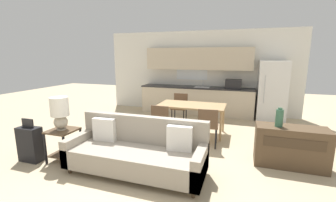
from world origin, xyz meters
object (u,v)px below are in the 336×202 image
(refrigerator, at_px, (272,91))
(vase, at_px, (279,118))
(table_lamp, at_px, (60,111))
(dining_chair_far_left, at_px, (180,106))
(dining_table, at_px, (192,107))
(dining_chair_near_left, at_px, (162,120))
(suitcase, at_px, (30,144))
(credenza, at_px, (290,147))
(side_table, at_px, (63,140))
(couch, at_px, (137,152))
(dining_chair_near_right, at_px, (208,124))

(refrigerator, height_order, vase, refrigerator)
(table_lamp, distance_m, dining_chair_far_left, 3.30)
(dining_table, height_order, dining_chair_near_left, dining_chair_near_left)
(table_lamp, bearing_deg, dining_chair_far_left, 65.16)
(dining_chair_near_left, bearing_deg, refrigerator, -133.32)
(dining_table, bearing_deg, refrigerator, 43.63)
(table_lamp, height_order, dining_chair_far_left, table_lamp)
(suitcase, bearing_deg, credenza, 15.98)
(table_lamp, distance_m, vase, 3.80)
(side_table, bearing_deg, table_lamp, 165.66)
(couch, height_order, table_lamp, table_lamp)
(dining_chair_near_right, relative_size, dining_chair_far_left, 1.00)
(dining_chair_far_left, bearing_deg, couch, -90.52)
(refrigerator, xyz_separation_m, suitcase, (-4.41, -4.31, -0.55))
(refrigerator, xyz_separation_m, dining_table, (-1.98, -1.88, -0.21))
(dining_chair_near_right, xyz_separation_m, dining_chair_near_left, (-1.03, 0.01, 0.00))
(dining_chair_far_left, xyz_separation_m, dining_chair_near_left, (0.00, -1.49, 0.00))
(refrigerator, bearing_deg, credenza, -89.69)
(vase, distance_m, dining_chair_near_right, 1.38)
(refrigerator, bearing_deg, suitcase, -135.68)
(dining_chair_far_left, bearing_deg, dining_chair_near_left, -92.21)
(couch, xyz_separation_m, dining_chair_near_right, (0.94, 1.41, 0.14))
(refrigerator, xyz_separation_m, table_lamp, (-3.86, -4.10, 0.05))
(couch, bearing_deg, dining_chair_near_left, 93.55)
(vase, relative_size, suitcase, 0.41)
(side_table, xyz_separation_m, dining_chair_near_right, (2.38, 1.48, 0.09))
(refrigerator, relative_size, dining_chair_near_left, 2.10)
(side_table, bearing_deg, couch, 2.66)
(dining_chair_near_left, xyz_separation_m, suitcase, (-1.92, -1.69, -0.16))
(dining_chair_near_right, bearing_deg, suitcase, 25.65)
(side_table, bearing_deg, dining_chair_near_left, 47.68)
(table_lamp, bearing_deg, credenza, 15.32)
(dining_table, distance_m, dining_chair_near_left, 0.91)
(couch, distance_m, vase, 2.45)
(refrigerator, bearing_deg, dining_chair_near_right, -119.06)
(credenza, height_order, dining_chair_near_right, dining_chair_near_right)
(couch, xyz_separation_m, dining_chair_near_left, (-0.09, 1.42, 0.14))
(dining_chair_near_right, xyz_separation_m, dining_chair_far_left, (-1.03, 1.50, 0.00))
(table_lamp, relative_size, dining_chair_far_left, 0.71)
(dining_chair_near_right, bearing_deg, dining_chair_near_left, -4.53)
(refrigerator, distance_m, dining_chair_far_left, 2.76)
(couch, xyz_separation_m, vase, (2.20, 0.97, 0.51))
(dining_table, distance_m, couch, 2.22)
(dining_chair_far_left, bearing_deg, refrigerator, 22.14)
(refrigerator, relative_size, suitcase, 2.21)
(couch, relative_size, dining_chair_near_right, 2.71)
(table_lamp, xyz_separation_m, dining_chair_near_right, (2.41, 1.47, -0.44))
(credenza, bearing_deg, refrigerator, 90.31)
(dining_table, height_order, credenza, dining_table)
(dining_chair_near_right, distance_m, dining_chair_near_left, 1.03)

